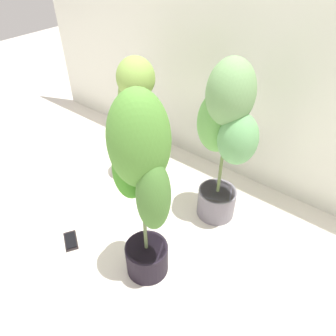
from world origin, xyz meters
name	(u,v)px	position (x,y,z in m)	size (l,w,h in m)	color
ground_plane	(131,228)	(0.00, 0.00, 0.00)	(8.00, 8.00, 0.00)	silver
mylar_back_wall	(223,19)	(0.00, 0.86, 1.00)	(3.20, 0.01, 2.00)	silver
potted_plant_back_right	(225,133)	(0.32, 0.42, 0.59)	(0.43, 0.33, 0.98)	slate
potted_plant_front_right	(142,180)	(0.26, -0.14, 0.61)	(0.37, 0.34, 1.01)	black
potted_plant_back_left	(137,117)	(-0.29, 0.41, 0.47)	(0.35, 0.31, 0.85)	black
cell_phone	(71,241)	(-0.21, -0.28, 0.00)	(0.16, 0.13, 0.01)	black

